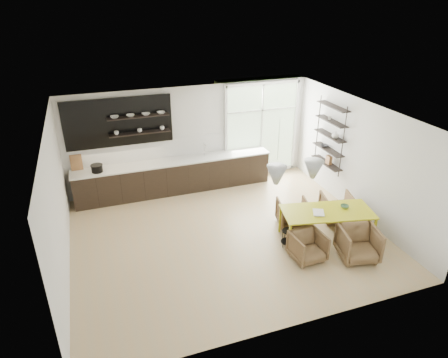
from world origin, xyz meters
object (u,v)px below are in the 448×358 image
dining_table (327,213)px  armchair_front_right (358,243)px  armchair_front_left (308,246)px  armchair_back_left (293,213)px  armchair_back_right (337,207)px  wire_stool (288,236)px

dining_table → armchair_front_right: size_ratio=2.71×
armchair_front_left → armchair_front_right: (1.03, -0.32, 0.05)m
armchair_back_left → armchair_back_right: size_ratio=0.97×
armchair_back_right → wire_stool: armchair_back_right is taller
armchair_back_left → armchair_front_right: size_ratio=0.91×
armchair_back_left → armchair_front_left: armchair_back_left is taller
armchair_front_left → armchair_back_left: bearing=72.3°
armchair_front_left → armchair_front_right: 1.08m
armchair_back_left → wire_stool: bearing=69.8°
dining_table → armchair_front_right: bearing=-60.7°
dining_table → armchair_front_left: dining_table is taller
armchair_front_left → armchair_front_right: armchair_front_right is taller
dining_table → wire_stool: (-0.93, 0.03, -0.43)m
armchair_back_right → armchair_front_left: (-1.51, -1.21, -0.03)m
armchair_back_left → wire_stool: armchair_back_left is taller
armchair_back_right → armchair_front_left: size_ratio=1.10×
dining_table → armchair_front_left: 1.01m
armchair_front_right → wire_stool: bearing=157.0°
dining_table → armchair_front_left: bearing=-133.3°
armchair_front_left → armchair_front_right: size_ratio=0.85×
dining_table → armchair_back_right: bearing=54.3°
armchair_back_right → armchair_front_right: size_ratio=0.94×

